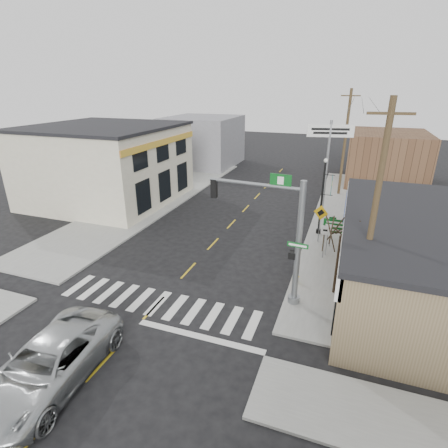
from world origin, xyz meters
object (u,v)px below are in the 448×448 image
(guide_sign, at_px, (334,229))
(lamp_post, at_px, (323,191))
(utility_pole_near, at_px, (373,218))
(suv, at_px, (49,363))
(dance_center_sign, at_px, (329,146))
(utility_pole_far, at_px, (345,142))
(bare_tree, at_px, (343,225))
(fire_hydrant, at_px, (296,276))
(traffic_signal_pole, at_px, (283,230))

(guide_sign, xyz_separation_m, lamp_post, (-1.11, 3.02, 1.57))
(utility_pole_near, bearing_deg, suv, -151.16)
(dance_center_sign, xyz_separation_m, utility_pole_far, (1.06, 6.48, -0.59))
(suv, height_order, bare_tree, bare_tree)
(guide_sign, bearing_deg, utility_pole_near, -78.26)
(fire_hydrant, relative_size, bare_tree, 0.14)
(utility_pole_near, height_order, utility_pole_far, utility_pole_far)
(bare_tree, bearing_deg, utility_pole_far, 92.32)
(traffic_signal_pole, bearing_deg, suv, -125.68)
(suv, xyz_separation_m, traffic_signal_pole, (6.88, 8.09, 3.12))
(dance_center_sign, bearing_deg, guide_sign, -92.04)
(utility_pole_far, bearing_deg, utility_pole_near, -87.91)
(suv, xyz_separation_m, utility_pole_near, (10.66, 7.77, 4.33))
(fire_hydrant, bearing_deg, suv, -126.57)
(lamp_post, bearing_deg, bare_tree, -78.61)
(traffic_signal_pole, height_order, dance_center_sign, dance_center_sign)
(traffic_signal_pole, relative_size, bare_tree, 1.33)
(guide_sign, bearing_deg, lamp_post, 108.75)
(bare_tree, height_order, utility_pole_far, utility_pole_far)
(bare_tree, height_order, utility_pole_near, utility_pole_near)
(guide_sign, height_order, dance_center_sign, dance_center_sign)
(bare_tree, bearing_deg, lamp_post, 101.37)
(dance_center_sign, xyz_separation_m, utility_pole_near, (2.96, -14.41, -0.63))
(fire_hydrant, bearing_deg, utility_pole_near, -35.57)
(bare_tree, relative_size, utility_pole_far, 0.49)
(traffic_signal_pole, bearing_deg, fire_hydrant, 78.28)
(suv, distance_m, traffic_signal_pole, 11.07)
(fire_hydrant, distance_m, utility_pole_near, 6.12)
(bare_tree, bearing_deg, fire_hydrant, 170.74)
(guide_sign, relative_size, fire_hydrant, 3.69)
(fire_hydrant, xyz_separation_m, bare_tree, (2.07, -0.34, 3.46))
(traffic_signal_pole, relative_size, utility_pole_near, 0.66)
(traffic_signal_pole, xyz_separation_m, utility_pole_near, (3.78, -0.32, 1.20))
(lamp_post, xyz_separation_m, bare_tree, (1.57, -7.83, 0.61))
(utility_pole_near, relative_size, utility_pole_far, 0.99)
(lamp_post, relative_size, utility_pole_far, 0.56)
(lamp_post, xyz_separation_m, utility_pole_far, (0.81, 11.12, 1.88))
(dance_center_sign, height_order, utility_pole_near, utility_pole_near)
(traffic_signal_pole, height_order, bare_tree, traffic_signal_pole)
(utility_pole_far, bearing_deg, suv, -110.11)
(traffic_signal_pole, distance_m, utility_pole_far, 20.71)
(fire_hydrant, bearing_deg, traffic_signal_pole, -106.44)
(guide_sign, relative_size, dance_center_sign, 0.33)
(lamp_post, bearing_deg, suv, -114.36)
(dance_center_sign, xyz_separation_m, bare_tree, (1.83, -12.46, -1.86))
(guide_sign, distance_m, dance_center_sign, 8.76)
(guide_sign, xyz_separation_m, bare_tree, (0.46, -4.81, 2.18))
(traffic_signal_pole, relative_size, utility_pole_far, 0.65)
(traffic_signal_pole, height_order, guide_sign, traffic_signal_pole)
(traffic_signal_pole, xyz_separation_m, guide_sign, (2.19, 6.45, -2.22))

